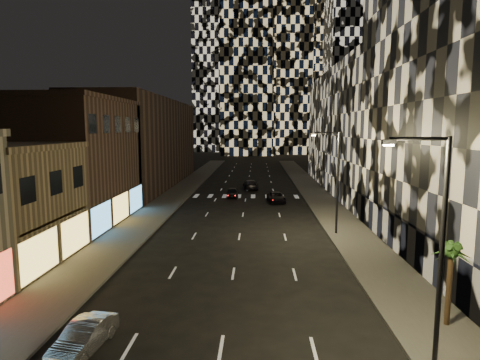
# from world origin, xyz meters

# --- Properties ---
(sidewalk_left) EXTENTS (4.00, 120.00, 0.15)m
(sidewalk_left) POSITION_xyz_m (-10.00, 50.00, 0.07)
(sidewalk_left) COLOR #47443F
(sidewalk_left) RESTS_ON ground
(sidewalk_right) EXTENTS (4.00, 120.00, 0.15)m
(sidewalk_right) POSITION_xyz_m (10.00, 50.00, 0.07)
(sidewalk_right) COLOR #47443F
(sidewalk_right) RESTS_ON ground
(curb_left) EXTENTS (0.20, 120.00, 0.15)m
(curb_left) POSITION_xyz_m (-7.90, 50.00, 0.07)
(curb_left) COLOR #4C4C47
(curb_left) RESTS_ON ground
(curb_right) EXTENTS (0.20, 120.00, 0.15)m
(curb_right) POSITION_xyz_m (7.90, 50.00, 0.07)
(curb_right) COLOR #4C4C47
(curb_right) RESTS_ON ground
(retail_brown) EXTENTS (10.00, 15.00, 12.00)m
(retail_brown) POSITION_xyz_m (-17.00, 33.50, 6.00)
(retail_brown) COLOR #453027
(retail_brown) RESTS_ON ground
(retail_filler_left) EXTENTS (10.00, 40.00, 14.00)m
(retail_filler_left) POSITION_xyz_m (-17.00, 60.00, 7.00)
(retail_filler_left) COLOR #453027
(retail_filler_left) RESTS_ON ground
(midrise_base) EXTENTS (0.60, 25.00, 3.00)m
(midrise_base) POSITION_xyz_m (12.30, 24.50, 1.50)
(midrise_base) COLOR #383838
(midrise_base) RESTS_ON ground
(midrise_filler_right) EXTENTS (16.00, 40.00, 18.00)m
(midrise_filler_right) POSITION_xyz_m (20.00, 57.00, 9.00)
(midrise_filler_right) COLOR #232326
(midrise_filler_right) RESTS_ON ground
(tower_right_mid) EXTENTS (20.00, 20.00, 100.00)m
(tower_right_mid) POSITION_xyz_m (35.00, 135.00, 50.00)
(tower_right_mid) COLOR black
(tower_right_mid) RESTS_ON ground
(tower_left_back) EXTENTS (24.00, 24.00, 120.00)m
(tower_left_back) POSITION_xyz_m (-12.00, 165.00, 60.00)
(tower_left_back) COLOR black
(tower_left_back) RESTS_ON ground
(tower_center_low) EXTENTS (18.00, 18.00, 95.00)m
(tower_center_low) POSITION_xyz_m (-2.00, 140.00, 47.50)
(tower_center_low) COLOR black
(tower_center_low) RESTS_ON ground
(streetlight_near) EXTENTS (2.55, 0.25, 9.00)m
(streetlight_near) POSITION_xyz_m (8.35, 10.00, 5.35)
(streetlight_near) COLOR black
(streetlight_near) RESTS_ON sidewalk_right
(streetlight_far) EXTENTS (2.55, 0.25, 9.00)m
(streetlight_far) POSITION_xyz_m (8.35, 30.00, 5.35)
(streetlight_far) COLOR black
(streetlight_far) RESTS_ON sidewalk_right
(car_silver_parked) EXTENTS (1.84, 3.94, 1.25)m
(car_silver_parked) POSITION_xyz_m (-5.80, 10.56, 0.63)
(car_silver_parked) COLOR #A3A3A8
(car_silver_parked) RESTS_ON ground
(car_dark_midlane) EXTENTS (1.80, 3.97, 1.32)m
(car_dark_midlane) POSITION_xyz_m (-1.83, 48.88, 0.66)
(car_dark_midlane) COLOR black
(car_dark_midlane) RESTS_ON ground
(car_dark_oncoming) EXTENTS (2.57, 5.19, 1.45)m
(car_dark_oncoming) POSITION_xyz_m (0.50, 56.67, 0.72)
(car_dark_oncoming) COLOR black
(car_dark_oncoming) RESTS_ON ground
(car_dark_rightlane) EXTENTS (2.49, 4.72, 1.27)m
(car_dark_rightlane) POSITION_xyz_m (4.00, 45.61, 0.63)
(car_dark_rightlane) COLOR black
(car_dark_rightlane) RESTS_ON ground
(palm_tree) EXTENTS (2.04, 2.06, 4.03)m
(palm_tree) POSITION_xyz_m (10.60, 13.33, 3.48)
(palm_tree) COLOR #47331E
(palm_tree) RESTS_ON sidewalk_right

